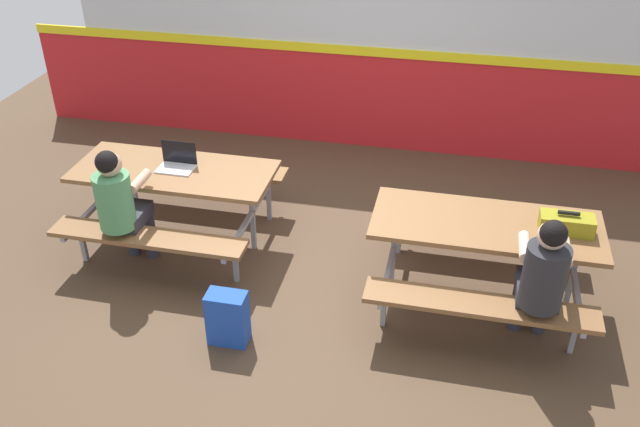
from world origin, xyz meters
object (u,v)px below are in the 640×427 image
object	(u,v)px
student_further	(542,275)
laptop_silver	(177,163)
student_nearer	(120,201)
toolbox_grey	(567,224)
picnic_table_left	(175,186)
picnic_table_right	(484,240)
backpack_dark	(228,318)

from	to	relation	value
student_further	laptop_silver	bearing A→B (deg)	163.81
student_nearer	toolbox_grey	bearing A→B (deg)	4.07
picnic_table_left	laptop_silver	size ratio (longest dim) A/B	5.55
student_further	toolbox_grey	distance (m)	0.60
student_nearer	student_further	distance (m)	3.37
picnic_table_left	student_further	xyz separation A→B (m)	(3.11, -0.86, 0.13)
student_nearer	laptop_silver	xyz separation A→B (m)	(0.27, 0.59, 0.08)
student_further	laptop_silver	world-z (taller)	student_further
picnic_table_right	laptop_silver	xyz separation A→B (m)	(-2.70, 0.34, 0.21)
laptop_silver	toolbox_grey	size ratio (longest dim) A/B	0.80
picnic_table_right	student_nearer	distance (m)	2.98
picnic_table_left	picnic_table_right	bearing A→B (deg)	-6.30
picnic_table_left	backpack_dark	world-z (taller)	picnic_table_left
student_nearer	student_further	bearing A→B (deg)	-5.17
laptop_silver	picnic_table_right	bearing A→B (deg)	-7.14
picnic_table_left	student_nearer	world-z (taller)	student_nearer
picnic_table_right	student_further	distance (m)	0.69
student_nearer	student_further	world-z (taller)	same
picnic_table_right	laptop_silver	bearing A→B (deg)	172.86
student_nearer	picnic_table_right	bearing A→B (deg)	4.92
student_nearer	backpack_dark	world-z (taller)	student_nearer
picnic_table_left	student_nearer	size ratio (longest dim) A/B	1.48
laptop_silver	backpack_dark	world-z (taller)	laptop_silver
student_nearer	backpack_dark	distance (m)	1.40
picnic_table_right	backpack_dark	size ratio (longest dim) A/B	4.05
student_further	laptop_silver	size ratio (longest dim) A/B	3.76
picnic_table_left	toolbox_grey	distance (m)	3.32
student_nearer	picnic_table_left	bearing A→B (deg)	66.25
picnic_table_left	picnic_table_right	xyz separation A→B (m)	(2.72, -0.30, 0.00)
picnic_table_left	laptop_silver	world-z (taller)	laptop_silver
picnic_table_left	student_further	distance (m)	3.23
picnic_table_right	toolbox_grey	size ratio (longest dim) A/B	4.45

